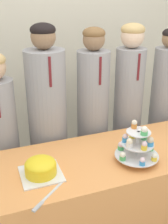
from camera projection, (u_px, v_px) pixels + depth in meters
The scene contains 10 objects.
wall_back at pixel (60, 41), 2.93m from camera, with size 9.00×0.06×2.70m.
table at pixel (114, 197), 2.14m from camera, with size 1.69×0.66×0.77m.
round_cake at pixel (41, 167), 1.74m from camera, with size 0.25×0.25×0.11m.
cake_knife at pixel (43, 200), 1.54m from camera, with size 0.22×0.19×0.01m.
cupcake_stand at pixel (138, 144), 1.86m from camera, with size 0.30×0.30×0.28m.
student_0 at pixel (3, 145), 2.23m from camera, with size 0.26×0.27×1.44m.
student_1 at pixel (48, 130), 2.32m from camera, with size 0.31×0.32×1.62m.
student_2 at pixel (93, 124), 2.46m from camera, with size 0.27×0.28×1.58m.
student_3 at pixel (127, 115), 2.56m from camera, with size 0.25×0.26×1.60m.
student_4 at pixel (162, 114), 2.70m from camera, with size 0.25×0.26×1.54m.
Camera 1 is at (-0.81, -1.19, 1.83)m, focal length 45.00 mm.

